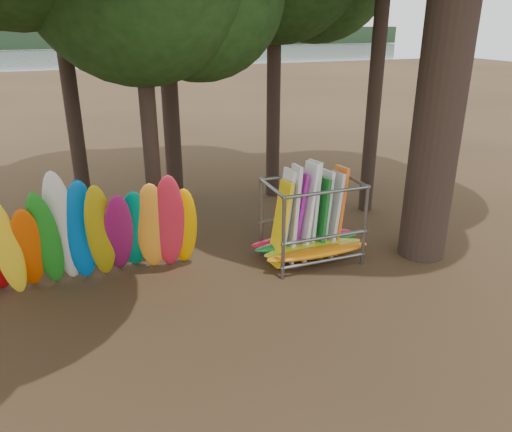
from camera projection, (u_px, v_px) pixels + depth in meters
name	position (u px, v px, depth m)	size (l,w,h in m)	color
ground	(252.00, 298.00, 11.52)	(120.00, 120.00, 0.00)	#47331E
lake	(90.00, 69.00, 63.71)	(160.00, 160.00, 0.00)	gray
far_shore	(74.00, 39.00, 106.46)	(160.00, 4.00, 4.00)	black
kayak_row	(94.00, 235.00, 11.61)	(5.21, 2.12, 3.20)	#AF080D
storage_rack	(311.00, 224.00, 13.05)	(3.03, 1.50, 2.65)	slate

